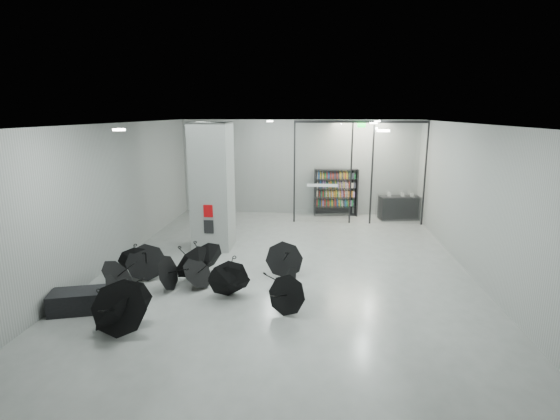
# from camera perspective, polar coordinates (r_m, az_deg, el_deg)

# --- Properties ---
(room) EXTENTS (14.00, 14.02, 4.01)m
(room) POSITION_cam_1_polar(r_m,az_deg,el_deg) (11.06, 0.84, 5.51)
(room) COLOR slate
(room) RESTS_ON ground
(column) EXTENTS (1.20, 1.20, 4.00)m
(column) POSITION_cam_1_polar(r_m,az_deg,el_deg) (13.55, -9.12, 3.14)
(column) COLOR slate
(column) RESTS_ON ground
(fire_cabinet) EXTENTS (0.28, 0.04, 0.38)m
(fire_cabinet) POSITION_cam_1_polar(r_m,az_deg,el_deg) (13.09, -9.68, -0.13)
(fire_cabinet) COLOR #A50A07
(fire_cabinet) RESTS_ON column
(info_panel) EXTENTS (0.30, 0.03, 0.42)m
(info_panel) POSITION_cam_1_polar(r_m,az_deg,el_deg) (13.21, -9.60, -2.24)
(info_panel) COLOR black
(info_panel) RESTS_ON column
(exit_sign) EXTENTS (0.30, 0.06, 0.15)m
(exit_sign) POSITION_cam_1_polar(r_m,az_deg,el_deg) (16.31, 10.94, 11.16)
(exit_sign) COLOR #0CE533
(exit_sign) RESTS_ON room
(glass_partition) EXTENTS (5.06, 0.08, 4.00)m
(glass_partition) POSITION_cam_1_polar(r_m,az_deg,el_deg) (16.64, 10.60, 5.54)
(glass_partition) COLOR silver
(glass_partition) RESTS_ON ground
(bench) EXTENTS (1.60, 1.03, 0.47)m
(bench) POSITION_cam_1_polar(r_m,az_deg,el_deg) (10.47, -24.74, -11.03)
(bench) COLOR black
(bench) RESTS_ON ground
(bookshelf) EXTENTS (1.83, 0.63, 1.98)m
(bookshelf) POSITION_cam_1_polar(r_m,az_deg,el_deg) (18.00, 7.55, 2.37)
(bookshelf) COLOR black
(bookshelf) RESTS_ON ground
(shop_counter) EXTENTS (1.69, 0.93, 0.96)m
(shop_counter) POSITION_cam_1_polar(r_m,az_deg,el_deg) (17.96, 15.76, 0.30)
(shop_counter) COLOR black
(shop_counter) RESTS_ON ground
(umbrella_cluster) EXTENTS (5.44, 4.78, 1.33)m
(umbrella_cluster) POSITION_cam_1_polar(r_m,az_deg,el_deg) (10.39, -12.90, -9.85)
(umbrella_cluster) COLOR black
(umbrella_cluster) RESTS_ON ground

